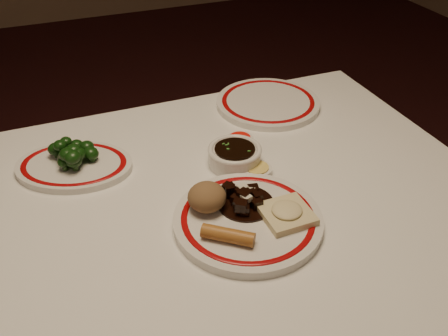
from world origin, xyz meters
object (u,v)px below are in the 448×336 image
Objects in this scene: dining_table at (204,242)px; fried_wonton at (287,213)px; rice_mound at (207,197)px; broccoli_pile at (73,154)px; main_plate at (248,220)px; stirfry_heap at (243,198)px; spring_roll at (228,235)px; soy_bowl at (235,157)px; broccoli_plate at (74,166)px.

fried_wonton is at bearing -38.34° from dining_table.
broccoli_pile is (-0.21, 0.25, -0.00)m from rice_mound.
main_plate is 2.65× the size of stirfry_heap.
stirfry_heap is (0.07, -0.04, 0.12)m from dining_table.
spring_roll is (0.00, -0.12, 0.12)m from dining_table.
stirfry_heap is 1.03× the size of broccoli_pile.
fried_wonton and soy_bowl have the same top height.
rice_mound reaches higher than broccoli_plate.
broccoli_pile is (-0.27, 0.30, 0.03)m from main_plate.
dining_table is 0.20m from soy_bowl.
dining_table is 0.17m from spring_roll.
broccoli_pile reaches higher than soy_bowl.
stirfry_heap is 0.95× the size of soy_bowl.
rice_mound is (-0.06, 0.05, 0.03)m from main_plate.
fried_wonton is at bearing -31.93° from rice_mound.
main_plate is 0.04m from stirfry_heap.
main_plate is at bearing -14.68° from spring_roll.
rice_mound is at bearing 148.07° from fried_wonton.
broccoli_pile is at bearing 136.00° from fried_wonton.
dining_table is 11.37× the size of broccoli_pile.
broccoli_pile is (-0.34, 0.33, 0.01)m from fried_wonton.
broccoli_pile is (-0.28, 0.26, 0.01)m from stirfry_heap.
dining_table is 3.97× the size of broccoli_plate.
fried_wonton is at bearing -86.58° from soy_bowl.
soy_bowl is at bearing 12.43° from spring_roll.
soy_bowl is (0.05, 0.19, 0.01)m from main_plate.
soy_bowl is (0.11, 0.14, -0.02)m from rice_mound.
main_plate is at bearing 157.87° from fried_wonton.
spring_roll is at bearing -57.80° from broccoli_plate.
main_plate is 3.20× the size of fried_wonton.
broccoli_plate is at bearing 132.52° from main_plate.
main_plate is 2.74× the size of broccoli_pile.
fried_wonton is at bearing -44.00° from broccoli_pile.
rice_mound is at bearing -49.17° from broccoli_plate.
broccoli_plate is at bearing -177.10° from broccoli_pile.
stirfry_heap is at bearing -10.74° from rice_mound.
stirfry_heap is at bearing 78.77° from main_plate.
soy_bowl is (0.12, 0.11, 0.11)m from dining_table.
soy_bowl is at bearing 93.42° from fried_wonton.
rice_mound is 0.15m from fried_wonton.
main_plate is at bearing -105.60° from soy_bowl.
broccoli_pile is at bearing 2.90° from broccoli_plate.
stirfry_heap is 0.38m from broccoli_pile.
spring_roll is 0.86× the size of stirfry_heap.
fried_wonton is (0.07, -0.03, 0.02)m from main_plate.
spring_roll is (0.00, -0.10, -0.01)m from rice_mound.
stirfry_heap reaches higher than fried_wonton.
broccoli_pile is at bearing 137.08° from stirfry_heap.
broccoli_plate is (-0.28, 0.30, -0.00)m from main_plate.
dining_table is at bearing -46.68° from broccoli_plate.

